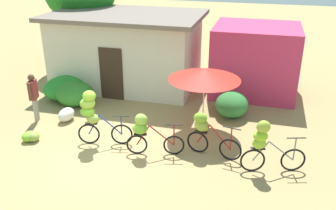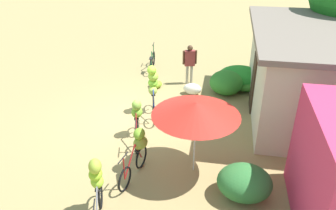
# 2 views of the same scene
# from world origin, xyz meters

# --- Properties ---
(ground_plane) EXTENTS (60.00, 60.00, 0.00)m
(ground_plane) POSITION_xyz_m (0.00, 0.00, 0.00)
(ground_plane) COLOR #9A8453
(building_low) EXTENTS (6.08, 3.86, 2.97)m
(building_low) POSITION_xyz_m (-1.50, 5.55, 1.50)
(building_low) COLOR beige
(building_low) RESTS_ON ground
(hedge_bush_front_left) EXTENTS (1.49, 1.77, 0.82)m
(hedge_bush_front_left) POSITION_xyz_m (-3.34, 3.50, 0.41)
(hedge_bush_front_left) COLOR #288A2B
(hedge_bush_front_left) RESTS_ON ground
(hedge_bush_front_right) EXTENTS (1.07, 1.09, 0.50)m
(hedge_bush_front_right) POSITION_xyz_m (-3.04, 3.69, 0.25)
(hedge_bush_front_right) COLOR #39802A
(hedge_bush_front_right) RESTS_ON ground
(hedge_bush_mid) EXTENTS (1.40, 1.27, 0.88)m
(hedge_bush_mid) POSITION_xyz_m (-2.60, 2.95, 0.44)
(hedge_bush_mid) COLOR #307D29
(hedge_bush_mid) RESTS_ON ground
(hedge_bush_by_door) EXTENTS (1.11, 1.32, 0.85)m
(hedge_bush_by_door) POSITION_xyz_m (3.06, 3.52, 0.43)
(hedge_bush_by_door) COLOR #317637
(hedge_bush_by_door) RESTS_ON ground
(market_umbrella) EXTENTS (2.21, 2.21, 2.06)m
(market_umbrella) POSITION_xyz_m (2.28, 2.22, 1.89)
(market_umbrella) COLOR beige
(market_umbrella) RESTS_ON ground
(bicycle_leftmost) EXTENTS (1.70, 0.23, 1.03)m
(bicycle_leftmost) POSITION_xyz_m (-4.47, -0.38, 0.36)
(bicycle_leftmost) COLOR black
(bicycle_leftmost) RESTS_ON ground
(bicycle_near_pile) EXTENTS (1.59, 0.55, 1.71)m
(bicycle_near_pile) POSITION_xyz_m (-0.64, 0.49, 1.01)
(bicycle_near_pile) COLOR black
(bicycle_near_pile) RESTS_ON ground
(bicycle_center_loaded) EXTENTS (1.61, 0.49, 1.24)m
(bicycle_center_loaded) POSITION_xyz_m (1.00, 0.34, 0.73)
(bicycle_center_loaded) COLOR black
(bicycle_center_loaded) RESTS_ON ground
(bicycle_by_shop) EXTENTS (1.59, 0.53, 1.25)m
(bicycle_by_shop) POSITION_xyz_m (2.61, 0.78, 0.74)
(bicycle_by_shop) COLOR black
(bicycle_by_shop) RESTS_ON ground
(bicycle_rightmost) EXTENTS (1.66, 0.61, 1.48)m
(bicycle_rightmost) POSITION_xyz_m (4.22, 0.29, 0.84)
(bicycle_rightmost) COLOR black
(bicycle_rightmost) RESTS_ON ground
(banana_pile_on_ground) EXTENTS (0.65, 0.65, 0.31)m
(banana_pile_on_ground) POSITION_xyz_m (-2.60, 0.16, 0.15)
(banana_pile_on_ground) COLOR #7CBF30
(banana_pile_on_ground) RESTS_ON ground
(produce_sack) EXTENTS (0.50, 0.73, 0.44)m
(produce_sack) POSITION_xyz_m (-2.26, 1.68, 0.22)
(produce_sack) COLOR silver
(produce_sack) RESTS_ON ground
(person_vendor) EXTENTS (0.30, 0.56, 1.64)m
(person_vendor) POSITION_xyz_m (-3.23, 1.44, 1.00)
(person_vendor) COLOR gray
(person_vendor) RESTS_ON ground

